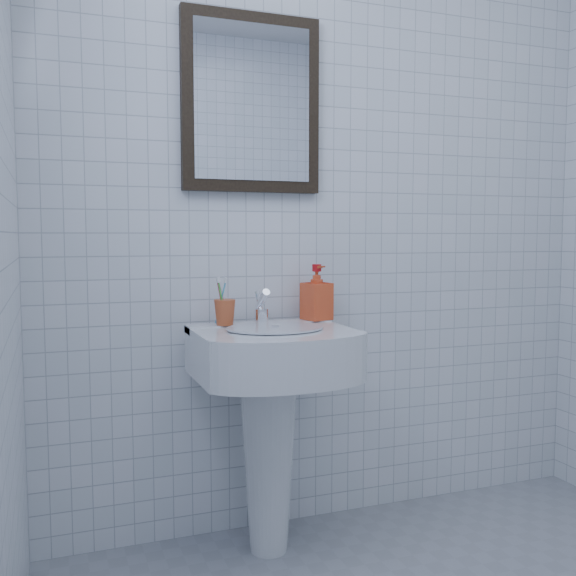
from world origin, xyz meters
name	(u,v)px	position (x,y,z in m)	size (l,w,h in m)	color
wall_back	(333,192)	(0.00, 1.20, 1.25)	(2.20, 0.02, 2.50)	white
washbasin	(270,401)	(-0.33, 0.98, 0.53)	(0.51, 0.38, 0.79)	white
faucet	(261,309)	(-0.33, 1.08, 0.83)	(0.05, 0.11, 0.12)	white
toothbrush_cup	(225,312)	(-0.46, 1.07, 0.83)	(0.07, 0.07, 0.09)	#BE5129
soap_dispenser	(317,292)	(-0.11, 1.10, 0.88)	(0.09, 0.09, 0.20)	red
wall_mirror	(252,103)	(-0.33, 1.18, 1.55)	(0.50, 0.04, 0.62)	black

